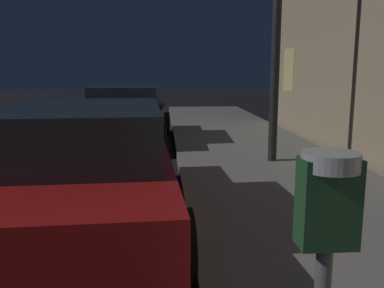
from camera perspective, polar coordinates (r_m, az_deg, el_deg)
name	(u,v)px	position (r m, az deg, el deg)	size (l,w,h in m)	color
parking_meter	(325,251)	(1.48, 18.11, -14.06)	(0.19, 0.19, 1.39)	#59595B
car_red	(85,168)	(4.74, -14.73, -3.29)	(2.28, 4.53, 1.43)	maroon
car_black	(128,115)	(10.30, -8.98, 4.04)	(2.13, 4.08, 1.43)	black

